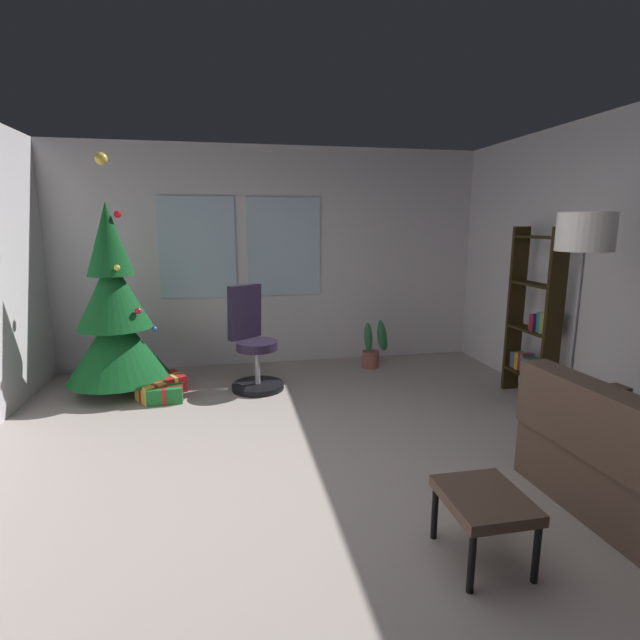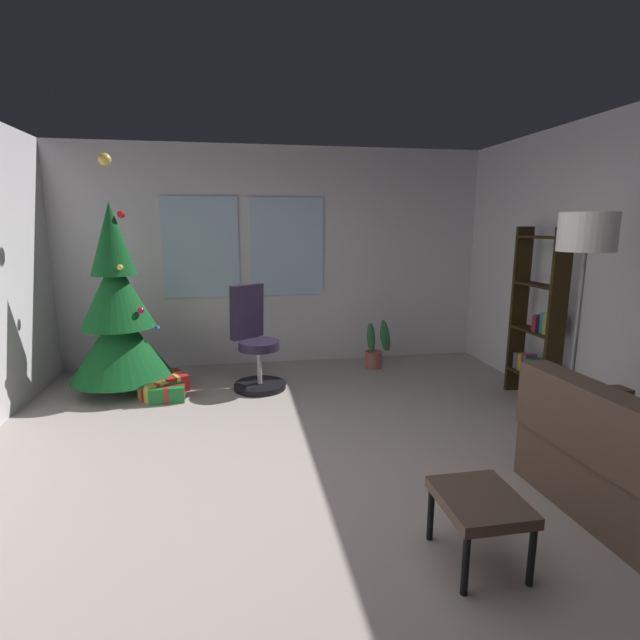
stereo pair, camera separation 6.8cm
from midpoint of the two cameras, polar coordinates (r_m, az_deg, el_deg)
name	(u,v)px [view 1 (the left image)]	position (r m, az deg, el deg)	size (l,w,h in m)	color
ground_plane	(323,497)	(3.41, -0.29, -20.42)	(5.21, 6.19, 0.10)	#A69A93
wall_back_with_windows	(272,257)	(6.02, -6.10, 7.50)	(5.21, 0.12, 2.68)	silver
footstool	(484,504)	(2.77, 18.38, -20.15)	(0.41, 0.47, 0.38)	brown
holiday_tree	(115,317)	(5.33, -23.71, 0.33)	(1.03, 1.03, 2.43)	#4C331E
gift_box_red	(170,382)	(5.40, -17.85, -7.09)	(0.37, 0.42, 0.18)	red
gift_box_green	(165,394)	(5.06, -18.44, -8.45)	(0.35, 0.23, 0.17)	#1E722D
gift_box_gold	(151,392)	(5.14, -19.97, -8.10)	(0.32, 0.33, 0.19)	gold
office_chair	(253,348)	(5.16, -8.38, -3.40)	(0.58, 0.59, 1.12)	black
bookshelf	(534,325)	(5.15, 23.90, -0.56)	(0.18, 0.64, 1.73)	black
floor_lamp	(584,247)	(4.00, 28.65, 7.71)	(0.40, 0.40, 1.83)	slate
potted_plant	(374,347)	(5.89, 6.22, -3.21)	(0.40, 0.30, 0.63)	#975047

